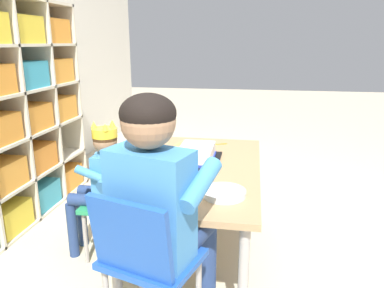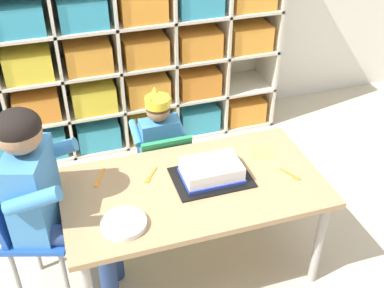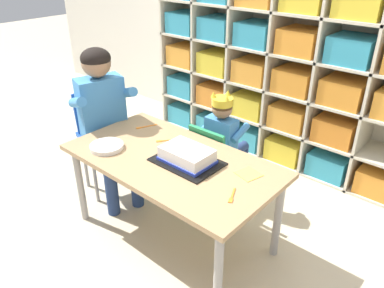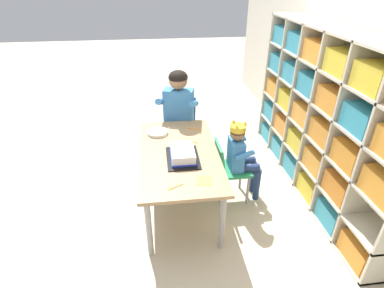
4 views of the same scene
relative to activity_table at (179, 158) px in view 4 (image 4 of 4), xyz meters
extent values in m
plane|color=beige|center=(0.00, 0.00, -0.51)|extent=(16.00, 16.00, 0.00)
cube|color=silver|center=(0.00, 1.59, 0.96)|extent=(6.90, 0.10, 2.93)
cube|color=beige|center=(-0.12, 1.52, 0.25)|extent=(2.29, 0.01, 1.51)
cube|color=beige|center=(-1.26, 1.35, 0.25)|extent=(0.02, 0.37, 1.51)
cube|color=beige|center=(-0.88, 1.35, 0.25)|extent=(0.02, 0.37, 1.51)
cube|color=beige|center=(-0.50, 1.35, 0.25)|extent=(0.02, 0.37, 1.51)
cube|color=beige|center=(-0.12, 1.35, 0.25)|extent=(0.02, 0.37, 1.51)
cube|color=beige|center=(0.26, 1.35, 0.25)|extent=(0.02, 0.37, 1.51)
cube|color=beige|center=(0.64, 1.35, 0.25)|extent=(0.02, 0.37, 1.51)
cube|color=beige|center=(-0.12, 1.35, -0.50)|extent=(2.29, 0.37, 0.02)
cube|color=beige|center=(-0.12, 1.35, -0.20)|extent=(2.29, 0.37, 0.02)
cube|color=beige|center=(-0.12, 1.35, 0.10)|extent=(2.29, 0.37, 0.02)
cube|color=beige|center=(-0.12, 1.35, 0.40)|extent=(2.29, 0.37, 0.02)
cube|color=beige|center=(-0.12, 1.35, 0.70)|extent=(2.29, 0.37, 0.02)
cube|color=beige|center=(-0.12, 1.35, 1.00)|extent=(2.29, 0.37, 0.02)
cube|color=teal|center=(-1.07, 1.33, -0.40)|extent=(0.29, 0.29, 0.18)
cube|color=teal|center=(-0.69, 1.33, -0.40)|extent=(0.29, 0.29, 0.18)
cube|color=teal|center=(-0.31, 1.33, -0.40)|extent=(0.29, 0.29, 0.18)
cube|color=yellow|center=(0.07, 1.33, -0.40)|extent=(0.29, 0.29, 0.18)
cube|color=teal|center=(0.45, 1.33, -0.40)|extent=(0.29, 0.29, 0.18)
cube|color=orange|center=(0.83, 1.33, -0.40)|extent=(0.29, 0.29, 0.18)
cube|color=teal|center=(-1.07, 1.33, -0.10)|extent=(0.29, 0.29, 0.18)
cube|color=orange|center=(-0.69, 1.33, -0.10)|extent=(0.29, 0.29, 0.18)
cube|color=yellow|center=(-0.31, 1.33, -0.10)|extent=(0.29, 0.29, 0.18)
cube|color=orange|center=(0.07, 1.33, -0.10)|extent=(0.29, 0.29, 0.18)
cube|color=orange|center=(0.45, 1.33, -0.10)|extent=(0.29, 0.29, 0.18)
cube|color=orange|center=(-1.07, 1.33, 0.20)|extent=(0.29, 0.29, 0.18)
cube|color=yellow|center=(-0.69, 1.33, 0.20)|extent=(0.29, 0.29, 0.18)
cube|color=orange|center=(-0.31, 1.33, 0.20)|extent=(0.29, 0.29, 0.18)
cube|color=orange|center=(0.07, 1.33, 0.20)|extent=(0.29, 0.29, 0.18)
cube|color=orange|center=(0.45, 1.33, 0.20)|extent=(0.29, 0.29, 0.18)
cube|color=teal|center=(-1.07, 1.33, 0.50)|extent=(0.29, 0.29, 0.18)
cube|color=teal|center=(-0.69, 1.33, 0.50)|extent=(0.29, 0.29, 0.18)
cube|color=teal|center=(-0.31, 1.33, 0.50)|extent=(0.29, 0.29, 0.18)
cube|color=orange|center=(0.07, 1.33, 0.50)|extent=(0.29, 0.29, 0.18)
cube|color=teal|center=(0.45, 1.33, 0.50)|extent=(0.29, 0.29, 0.18)
cube|color=teal|center=(-1.07, 1.33, 0.80)|extent=(0.29, 0.29, 0.18)
cube|color=teal|center=(-0.69, 1.33, 0.80)|extent=(0.29, 0.29, 0.18)
cube|color=orange|center=(-0.31, 1.33, 0.80)|extent=(0.29, 0.29, 0.18)
cube|color=yellow|center=(0.07, 1.33, 0.80)|extent=(0.29, 0.29, 0.18)
cube|color=#A37F56|center=(0.00, 0.00, 0.04)|extent=(1.25, 0.67, 0.03)
cylinder|color=#9E9993|center=(-0.56, -0.28, -0.24)|extent=(0.04, 0.04, 0.53)
cylinder|color=#9E9993|center=(0.56, -0.28, -0.24)|extent=(0.04, 0.04, 0.53)
cylinder|color=#9E9993|center=(-0.56, 0.28, -0.24)|extent=(0.04, 0.04, 0.53)
cylinder|color=#9E9993|center=(0.56, 0.28, -0.24)|extent=(0.04, 0.04, 0.53)
cube|color=#238451|center=(-0.04, 0.51, -0.18)|extent=(0.31, 0.29, 0.03)
cube|color=#238451|center=(-0.04, 0.37, -0.04)|extent=(0.28, 0.06, 0.26)
cylinder|color=gray|center=(0.08, 0.62, -0.35)|extent=(0.02, 0.02, 0.31)
cylinder|color=gray|center=(-0.16, 0.62, -0.35)|extent=(0.02, 0.02, 0.31)
cylinder|color=gray|center=(0.08, 0.39, -0.35)|extent=(0.02, 0.02, 0.31)
cylinder|color=gray|center=(-0.16, 0.39, -0.35)|extent=(0.02, 0.02, 0.31)
cube|color=#3D7FBC|center=(-0.04, 0.52, -0.03)|extent=(0.21, 0.12, 0.29)
sphere|color=#997051|center=(-0.04, 0.52, 0.19)|extent=(0.13, 0.13, 0.13)
ellipsoid|color=#472D19|center=(-0.04, 0.52, 0.21)|extent=(0.14, 0.14, 0.10)
cylinder|color=yellow|center=(-0.04, 0.52, 0.24)|extent=(0.14, 0.14, 0.05)
cone|color=yellow|center=(-0.04, 0.58, 0.28)|extent=(0.04, 0.04, 0.04)
cone|color=yellow|center=(0.02, 0.49, 0.28)|extent=(0.04, 0.04, 0.04)
cone|color=yellow|center=(-0.09, 0.49, 0.28)|extent=(0.04, 0.04, 0.04)
cylinder|color=navy|center=(0.02, 0.62, -0.14)|extent=(0.07, 0.21, 0.07)
cylinder|color=navy|center=(-0.10, 0.62, -0.14)|extent=(0.07, 0.21, 0.07)
cylinder|color=navy|center=(0.02, 0.73, -0.34)|extent=(0.06, 0.06, 0.33)
cylinder|color=navy|center=(-0.10, 0.72, -0.34)|extent=(0.06, 0.06, 0.33)
cylinder|color=#3D7FBC|center=(0.09, 0.56, 0.04)|extent=(0.05, 0.17, 0.10)
cylinder|color=#3D7FBC|center=(-0.16, 0.56, 0.04)|extent=(0.05, 0.17, 0.10)
cube|color=#1E4CA8|center=(-0.72, 0.06, -0.07)|extent=(0.37, 0.41, 0.03)
cube|color=#1E4CA8|center=(-0.85, 0.10, 0.09)|extent=(0.15, 0.32, 0.28)
cylinder|color=gray|center=(-0.66, -0.10, -0.29)|extent=(0.02, 0.02, 0.43)
cylinder|color=gray|center=(-0.57, 0.16, -0.29)|extent=(0.02, 0.02, 0.43)
cylinder|color=gray|center=(-0.87, -0.04, -0.29)|extent=(0.02, 0.02, 0.43)
cylinder|color=gray|center=(-0.79, 0.23, -0.29)|extent=(0.02, 0.02, 0.43)
cube|color=#3D7FBC|center=(-0.72, 0.06, 0.15)|extent=(0.24, 0.33, 0.42)
sphere|color=#997051|center=(-0.72, 0.06, 0.46)|extent=(0.19, 0.19, 0.19)
ellipsoid|color=black|center=(-0.72, 0.06, 0.49)|extent=(0.19, 0.19, 0.14)
cylinder|color=navy|center=(-0.60, -0.07, -0.03)|extent=(0.32, 0.18, 0.10)
cylinder|color=navy|center=(-0.55, 0.10, -0.03)|extent=(0.32, 0.18, 0.10)
cylinder|color=navy|center=(-0.46, -0.11, -0.28)|extent=(0.08, 0.08, 0.45)
cylinder|color=navy|center=(-0.41, 0.06, -0.28)|extent=(0.08, 0.08, 0.45)
cylinder|color=#3D7FBC|center=(-0.71, -0.12, 0.24)|extent=(0.26, 0.13, 0.14)
cylinder|color=#3D7FBC|center=(-0.61, 0.21, 0.24)|extent=(0.26, 0.13, 0.14)
cube|color=black|center=(0.10, 0.02, 0.06)|extent=(0.37, 0.27, 0.01)
cube|color=white|center=(0.10, 0.02, 0.11)|extent=(0.28, 0.19, 0.08)
cube|color=#283DB2|center=(0.10, 0.02, 0.07)|extent=(0.29, 0.20, 0.02)
cylinder|color=white|center=(-0.37, -0.17, 0.07)|extent=(0.20, 0.20, 0.03)
cube|color=#F4DB4C|center=(0.42, 0.15, 0.06)|extent=(0.14, 0.14, 0.00)
cube|color=orange|center=(-0.16, 0.15, 0.06)|extent=(0.06, 0.08, 0.00)
cube|color=orange|center=(-0.20, 0.10, 0.06)|extent=(0.04, 0.04, 0.00)
cube|color=orange|center=(0.47, -0.05, 0.06)|extent=(0.05, 0.08, 0.00)
cube|color=orange|center=(0.49, -0.10, 0.06)|extent=(0.03, 0.04, 0.00)
cube|color=orange|center=(-0.41, 0.21, 0.06)|extent=(0.05, 0.10, 0.00)
cube|color=orange|center=(-0.44, 0.14, 0.06)|extent=(0.03, 0.04, 0.00)
camera|label=1|loc=(-1.89, -0.28, 0.72)|focal=34.40mm
camera|label=2|loc=(-0.55, -1.69, 1.52)|focal=45.13mm
camera|label=3|loc=(1.32, -1.32, 1.14)|focal=35.37mm
camera|label=4|loc=(2.21, -0.16, 1.41)|focal=28.29mm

